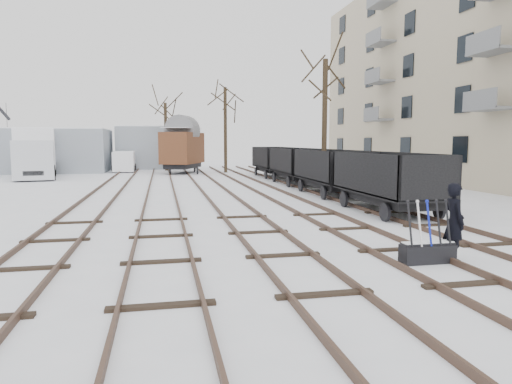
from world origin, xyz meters
The scene contains 16 objects.
ground centered at (0.00, 0.00, 0.00)m, with size 120.00×120.00×0.00m, color white.
tracks centered at (0.00, 13.67, 0.07)m, with size 13.90×52.00×0.16m.
shed_left centered at (-13.00, 36.00, 2.05)m, with size 10.00×8.00×4.10m.
shed_right centered at (-4.00, 40.00, 2.25)m, with size 7.00×6.00×4.50m.
ground_frame centered at (3.22, -1.27, 0.28)m, with size 1.30×0.42×1.49m.
worker centered at (3.97, -1.17, 0.95)m, with size 0.69×0.45×1.89m, color black.
freight_wagon_a centered at (6.00, 6.01, 0.93)m, with size 2.37×5.93×2.42m.
freight_wagon_b centered at (6.00, 12.41, 0.93)m, with size 2.37×5.93×2.42m.
freight_wagon_c centered at (6.00, 18.81, 0.93)m, with size 2.37×5.93×2.42m.
freight_wagon_d centered at (6.00, 25.21, 0.93)m, with size 2.37×5.93×2.42m.
box_van_wagon centered at (-1.04, 31.12, 2.37)m, with size 4.56×5.99×4.07m.
lorry centered at (-12.74, 28.14, 2.02)m, with size 3.96×8.94×3.91m.
panel_van centered at (-6.43, 34.42, 1.01)m, with size 2.01×4.41×1.93m.
tree_near centered at (6.38, 14.50, 3.79)m, with size 0.30×0.30×7.57m, color black.
tree_far_left centered at (-2.46, 35.45, 3.33)m, with size 0.30×0.30×6.66m, color black.
tree_far_right centered at (2.92, 31.39, 3.91)m, with size 0.30×0.30×7.83m, color black.
Camera 1 is at (-2.94, -10.85, 2.88)m, focal length 32.00 mm.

